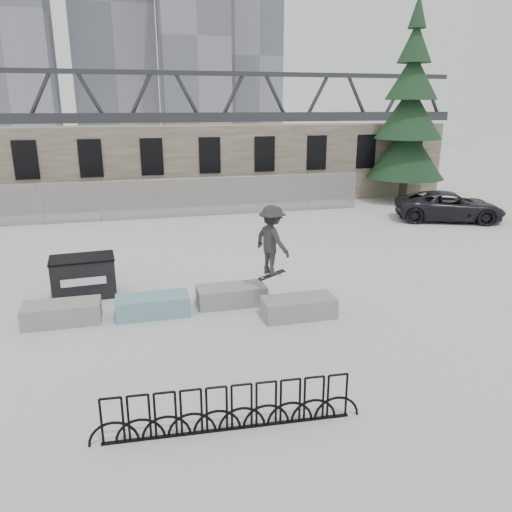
{
  "coord_description": "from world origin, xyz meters",
  "views": [
    {
      "loc": [
        -1.39,
        -13.22,
        5.65
      ],
      "look_at": [
        2.18,
        0.61,
        1.3
      ],
      "focal_mm": 35.0,
      "sensor_mm": 36.0,
      "label": 1
    }
  ],
  "objects_px": {
    "spruce_tree": "(409,120)",
    "planter_offset": "(299,306)",
    "dumpster": "(84,276)",
    "planter_center_left": "(153,305)",
    "skateboarder": "(272,240)",
    "bike_rack": "(229,409)",
    "planter_far_left": "(62,312)",
    "suv": "(449,206)",
    "planter_center_right": "(232,295)"
  },
  "relations": [
    {
      "from": "spruce_tree",
      "to": "planter_offset",
      "type": "bearing_deg",
      "value": -128.51
    },
    {
      "from": "planter_offset",
      "to": "dumpster",
      "type": "bearing_deg",
      "value": 151.63
    },
    {
      "from": "planter_offset",
      "to": "dumpster",
      "type": "height_order",
      "value": "dumpster"
    },
    {
      "from": "planter_center_left",
      "to": "skateboarder",
      "type": "relative_size",
      "value": 0.95
    },
    {
      "from": "bike_rack",
      "to": "planter_center_left",
      "type": "bearing_deg",
      "value": 100.52
    },
    {
      "from": "spruce_tree",
      "to": "skateboarder",
      "type": "height_order",
      "value": "spruce_tree"
    },
    {
      "from": "planter_far_left",
      "to": "skateboarder",
      "type": "relative_size",
      "value": 0.95
    },
    {
      "from": "spruce_tree",
      "to": "suv",
      "type": "relative_size",
      "value": 2.19
    },
    {
      "from": "planter_center_left",
      "to": "spruce_tree",
      "type": "height_order",
      "value": "spruce_tree"
    },
    {
      "from": "planter_far_left",
      "to": "planter_center_right",
      "type": "height_order",
      "value": "same"
    },
    {
      "from": "bike_rack",
      "to": "spruce_tree",
      "type": "bearing_deg",
      "value": 52.76
    },
    {
      "from": "skateboarder",
      "to": "bike_rack",
      "type": "bearing_deg",
      "value": 132.05
    },
    {
      "from": "planter_far_left",
      "to": "planter_center_left",
      "type": "distance_m",
      "value": 2.39
    },
    {
      "from": "planter_center_left",
      "to": "planter_offset",
      "type": "distance_m",
      "value": 4.06
    },
    {
      "from": "planter_far_left",
      "to": "planter_offset",
      "type": "bearing_deg",
      "value": -10.88
    },
    {
      "from": "planter_center_right",
      "to": "bike_rack",
      "type": "xyz_separation_m",
      "value": [
        -1.25,
        -5.81,
        0.14
      ]
    },
    {
      "from": "planter_center_left",
      "to": "suv",
      "type": "bearing_deg",
      "value": 28.78
    },
    {
      "from": "bike_rack",
      "to": "planter_center_right",
      "type": "bearing_deg",
      "value": 77.87
    },
    {
      "from": "planter_offset",
      "to": "spruce_tree",
      "type": "xyz_separation_m",
      "value": [
        11.89,
        14.94,
        4.49
      ]
    },
    {
      "from": "planter_far_left",
      "to": "bike_rack",
      "type": "height_order",
      "value": "bike_rack"
    },
    {
      "from": "dumpster",
      "to": "spruce_tree",
      "type": "bearing_deg",
      "value": 29.55
    },
    {
      "from": "bike_rack",
      "to": "planter_far_left",
      "type": "bearing_deg",
      "value": 121.13
    },
    {
      "from": "planter_center_right",
      "to": "spruce_tree",
      "type": "relative_size",
      "value": 0.17
    },
    {
      "from": "planter_center_left",
      "to": "dumpster",
      "type": "distance_m",
      "value": 2.82
    },
    {
      "from": "planter_offset",
      "to": "spruce_tree",
      "type": "relative_size",
      "value": 0.17
    },
    {
      "from": "planter_far_left",
      "to": "dumpster",
      "type": "relative_size",
      "value": 1.02
    },
    {
      "from": "planter_offset",
      "to": "skateboarder",
      "type": "relative_size",
      "value": 0.95
    },
    {
      "from": "dumpster",
      "to": "skateboarder",
      "type": "bearing_deg",
      "value": -28.46
    },
    {
      "from": "planter_center_left",
      "to": "bike_rack",
      "type": "relative_size",
      "value": 0.41
    },
    {
      "from": "planter_offset",
      "to": "suv",
      "type": "xyz_separation_m",
      "value": [
        11.31,
        9.49,
        0.43
      ]
    },
    {
      "from": "bike_rack",
      "to": "spruce_tree",
      "type": "relative_size",
      "value": 0.43
    },
    {
      "from": "spruce_tree",
      "to": "suv",
      "type": "bearing_deg",
      "value": -96.02
    },
    {
      "from": "bike_rack",
      "to": "skateboarder",
      "type": "relative_size",
      "value": 2.33
    },
    {
      "from": "planter_center_right",
      "to": "skateboarder",
      "type": "bearing_deg",
      "value": -29.24
    },
    {
      "from": "planter_center_left",
      "to": "spruce_tree",
      "type": "distance_m",
      "value": 21.45
    },
    {
      "from": "planter_center_left",
      "to": "skateboarder",
      "type": "distance_m",
      "value": 3.78
    },
    {
      "from": "dumpster",
      "to": "planter_far_left",
      "type": "bearing_deg",
      "value": -107.09
    },
    {
      "from": "suv",
      "to": "bike_rack",
      "type": "bearing_deg",
      "value": 156.66
    },
    {
      "from": "suv",
      "to": "planter_offset",
      "type": "bearing_deg",
      "value": 152.1
    },
    {
      "from": "spruce_tree",
      "to": "planter_far_left",
      "type": "bearing_deg",
      "value": -142.94
    },
    {
      "from": "planter_center_right",
      "to": "bike_rack",
      "type": "height_order",
      "value": "bike_rack"
    },
    {
      "from": "planter_center_right",
      "to": "planter_far_left",
      "type": "bearing_deg",
      "value": -178.3
    },
    {
      "from": "spruce_tree",
      "to": "skateboarder",
      "type": "xyz_separation_m",
      "value": [
        -12.45,
        -14.18,
        -2.76
      ]
    },
    {
      "from": "planter_center_right",
      "to": "spruce_tree",
      "type": "bearing_deg",
      "value": 45.19
    },
    {
      "from": "suv",
      "to": "skateboarder",
      "type": "bearing_deg",
      "value": 148.42
    },
    {
      "from": "planter_far_left",
      "to": "spruce_tree",
      "type": "distance_m",
      "value": 23.22
    },
    {
      "from": "spruce_tree",
      "to": "skateboarder",
      "type": "bearing_deg",
      "value": -131.29
    },
    {
      "from": "planter_far_left",
      "to": "spruce_tree",
      "type": "xyz_separation_m",
      "value": [
        18.18,
        13.73,
        4.49
      ]
    },
    {
      "from": "planter_center_left",
      "to": "dumpster",
      "type": "xyz_separation_m",
      "value": [
        -1.94,
        2.02,
        0.32
      ]
    },
    {
      "from": "bike_rack",
      "to": "suv",
      "type": "relative_size",
      "value": 0.94
    }
  ]
}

